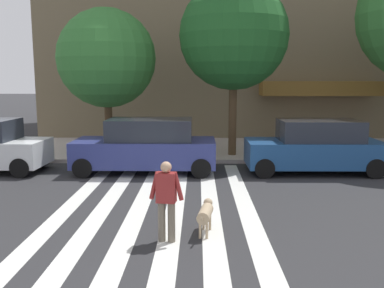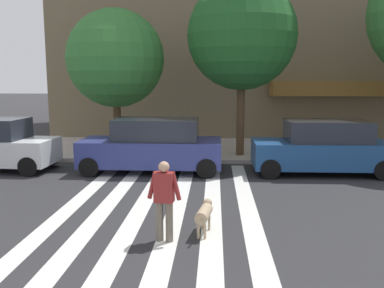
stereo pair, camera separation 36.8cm
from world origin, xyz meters
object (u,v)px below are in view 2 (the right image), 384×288
parked_car_behind_first (153,146)px  dog_on_leash (204,213)px  parked_car_third_in_line (322,148)px  pedestrian_dog_walker (164,197)px  street_tree_middle (242,35)px  street_tree_nearest (116,59)px

parked_car_behind_first → dog_on_leash: parked_car_behind_first is taller
dog_on_leash → parked_car_behind_first: bearing=108.5°
parked_car_behind_first → parked_car_third_in_line: 5.83m
parked_car_third_in_line → pedestrian_dog_walker: (-4.66, -6.33, 0.02)m
street_tree_middle → pedestrian_dog_walker: bearing=-102.7°
street_tree_nearest → street_tree_middle: bearing=-5.1°
street_tree_middle → street_tree_nearest: bearing=174.9°
street_tree_middle → dog_on_leash: size_ratio=6.11×
parked_car_behind_first → street_tree_middle: size_ratio=0.70×
dog_on_leash → street_tree_nearest: bearing=113.6°
street_tree_nearest → pedestrian_dog_walker: size_ratio=3.61×
street_tree_middle → dog_on_leash: (-1.23, -8.49, -4.47)m
parked_car_third_in_line → parked_car_behind_first: bearing=-180.0°
street_tree_nearest → dog_on_leash: 10.41m
parked_car_behind_first → pedestrian_dog_walker: bearing=-79.5°
street_tree_nearest → dog_on_leash: (3.91, -8.95, -3.60)m
street_tree_nearest → pedestrian_dog_walker: 10.41m
parked_car_behind_first → dog_on_leash: (1.95, -5.85, -0.47)m
parked_car_behind_first → parked_car_third_in_line: size_ratio=1.06×
street_tree_nearest → dog_on_leash: bearing=-66.4°
pedestrian_dog_walker → dog_on_leash: bearing=31.1°
pedestrian_dog_walker → dog_on_leash: size_ratio=1.45×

